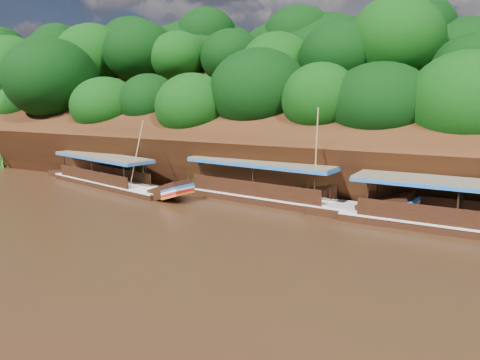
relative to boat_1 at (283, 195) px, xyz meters
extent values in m
plane|color=black|center=(-0.56, -8.42, -0.61)|extent=(160.00, 160.00, 0.00)
cube|color=black|center=(-0.56, 7.58, 2.89)|extent=(120.00, 16.12, 13.64)
cube|color=black|center=(-0.56, 17.58, -0.61)|extent=(120.00, 24.00, 12.00)
ellipsoid|color=#08350B|center=(-30.56, 13.58, 8.39)|extent=(20.00, 10.00, 8.00)
ellipsoid|color=#08350B|center=(-6.56, 6.58, 2.89)|extent=(18.00, 8.00, 6.40)
ellipsoid|color=#08350B|center=(-0.56, 14.58, 8.59)|extent=(24.00, 11.00, 8.40)
cube|color=black|center=(11.08, -1.35, -0.61)|extent=(13.73, 2.97, 0.96)
cube|color=silver|center=(11.08, -1.35, -0.15)|extent=(13.73, 3.04, 0.11)
cube|color=brown|center=(10.23, -1.31, 1.96)|extent=(10.79, 3.18, 0.13)
cube|color=#1B5CB4|center=(10.23, -1.31, 1.83)|extent=(10.79, 3.18, 0.19)
cube|color=black|center=(-0.79, 0.09, -0.61)|extent=(13.29, 3.87, 0.98)
cube|color=silver|center=(-0.79, 0.09, -0.14)|extent=(13.30, 3.94, 0.11)
cube|color=black|center=(6.54, -0.74, 0.16)|extent=(3.29, 2.14, 1.85)
cube|color=#1B5CB4|center=(7.35, -0.84, 0.48)|extent=(1.81, 2.04, 0.67)
cube|color=red|center=(7.35, -0.84, 0.11)|extent=(1.81, 2.04, 0.67)
cube|color=brown|center=(-1.60, 0.18, 2.02)|extent=(10.51, 3.91, 0.13)
cube|color=#1B5CB4|center=(-1.60, 0.18, 1.89)|extent=(10.51, 3.91, 0.20)
cylinder|color=tan|center=(2.39, -0.93, 2.76)|extent=(0.56, 1.19, 5.65)
cube|color=black|center=(-13.84, -0.84, -0.61)|extent=(12.55, 4.90, 0.85)
cube|color=silver|center=(-13.84, -0.84, -0.20)|extent=(12.57, 4.96, 0.09)
cube|color=black|center=(-7.05, -2.47, 0.05)|extent=(3.20, 2.19, 1.67)
cube|color=#1B5CB4|center=(-6.30, -2.65, 0.33)|extent=(1.86, 1.92, 0.62)
cube|color=red|center=(-6.30, -2.65, 0.01)|extent=(1.86, 1.92, 0.62)
cube|color=brown|center=(-14.60, -0.66, 1.66)|extent=(10.01, 4.58, 0.11)
cube|color=#1B5CB4|center=(-14.60, -0.66, 1.55)|extent=(10.01, 4.58, 0.17)
cylinder|color=tan|center=(-10.23, -1.90, 2.23)|extent=(1.32, 0.26, 4.69)
cone|color=#24701C|center=(-28.97, 1.18, 0.42)|extent=(1.50, 1.50, 2.06)
cone|color=#24701C|center=(-19.65, 1.42, 0.25)|extent=(1.50, 1.50, 1.71)
cone|color=#24701C|center=(-12.43, 1.02, 0.38)|extent=(1.50, 1.50, 1.98)
cone|color=#24701C|center=(-7.46, 1.11, 0.12)|extent=(1.50, 1.50, 1.46)
cone|color=#24701C|center=(1.16, 0.65, 0.14)|extent=(1.50, 1.50, 1.49)
cone|color=#24701C|center=(6.04, 1.74, 0.25)|extent=(1.50, 1.50, 1.71)
camera|label=1|loc=(11.04, -27.04, 6.45)|focal=35.00mm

